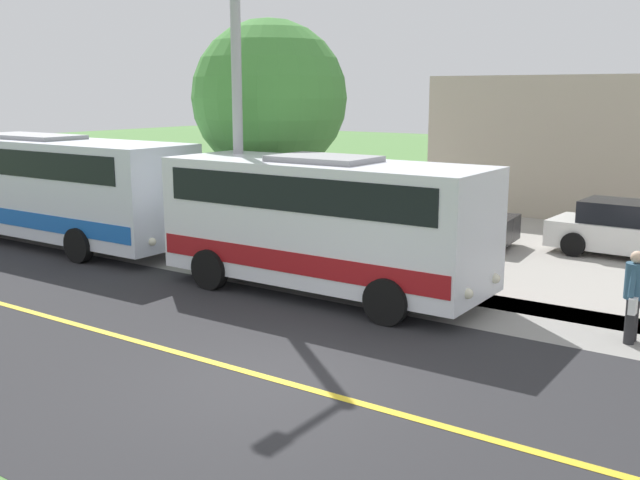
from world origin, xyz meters
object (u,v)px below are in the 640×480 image
(shuttle_bus_front, at_px, (324,219))
(parked_car_near, at_px, (435,219))
(parked_car_far, at_px, (636,231))
(pedestrian_waiting, at_px, (634,294))
(street_light_pole, at_px, (233,67))
(tree_curbside, at_px, (270,98))
(transit_bus_rear, at_px, (34,182))

(shuttle_bus_front, bearing_deg, parked_car_near, -176.30)
(shuttle_bus_front, distance_m, parked_car_far, 8.97)
(pedestrian_waiting, bearing_deg, shuttle_bus_front, -86.71)
(pedestrian_waiting, xyz_separation_m, parked_car_near, (-5.95, -6.63, -0.18))
(parked_car_near, bearing_deg, street_light_pole, -21.93)
(pedestrian_waiting, height_order, tree_curbside, tree_curbside)
(parked_car_near, bearing_deg, pedestrian_waiting, 48.10)
(transit_bus_rear, height_order, parked_car_near, transit_bus_rear)
(street_light_pole, distance_m, tree_curbside, 2.78)
(transit_bus_rear, xyz_separation_m, parked_car_far, (-7.53, 14.97, -1.01))
(shuttle_bus_front, distance_m, parked_car_near, 6.39)
(pedestrian_waiting, xyz_separation_m, street_light_pole, (-0.02, -9.01, 3.97))
(street_light_pole, relative_size, parked_car_far, 1.98)
(transit_bus_rear, relative_size, street_light_pole, 1.27)
(pedestrian_waiting, distance_m, parked_car_near, 8.90)
(tree_curbside, bearing_deg, parked_car_far, 118.50)
(parked_car_near, bearing_deg, shuttle_bus_front, 3.70)
(shuttle_bus_front, relative_size, transit_bus_rear, 0.65)
(street_light_pole, xyz_separation_m, tree_curbside, (-2.51, -0.94, -0.73))
(transit_bus_rear, xyz_separation_m, parked_car_near, (-6.31, 9.76, -1.01))
(pedestrian_waiting, bearing_deg, tree_curbside, -104.31)
(pedestrian_waiting, xyz_separation_m, tree_curbside, (-2.54, -9.95, 3.24))
(transit_bus_rear, distance_m, tree_curbside, 7.47)
(parked_car_far, bearing_deg, shuttle_bus_front, -32.53)
(pedestrian_waiting, relative_size, parked_car_far, 0.36)
(shuttle_bus_front, distance_m, tree_curbside, 5.33)
(parked_car_near, xyz_separation_m, parked_car_far, (-1.22, 5.20, 0.00))
(parked_car_far, distance_m, tree_curbside, 10.28)
(tree_curbside, bearing_deg, pedestrian_waiting, 75.69)
(transit_bus_rear, bearing_deg, pedestrian_waiting, 91.28)
(shuttle_bus_front, xyz_separation_m, parked_car_near, (-6.30, -0.41, -0.94))
(shuttle_bus_front, height_order, tree_curbside, tree_curbside)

